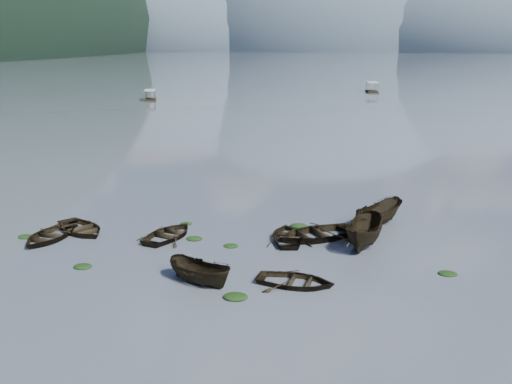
% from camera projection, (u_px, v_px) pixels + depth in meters
% --- Properties ---
extents(ground_plane, '(2400.00, 2400.00, 0.00)m').
position_uv_depth(ground_plane, '(209.00, 295.00, 27.34)').
color(ground_plane, '#4F5763').
extents(haze_mtn_a, '(520.00, 520.00, 280.00)m').
position_uv_depth(haze_mtn_a, '(203.00, 49.00, 929.38)').
color(haze_mtn_a, '#475666').
rests_on(haze_mtn_a, ground).
extents(haze_mtn_b, '(520.00, 520.00, 340.00)m').
position_uv_depth(haze_mtn_b, '(326.00, 49.00, 892.62)').
color(haze_mtn_b, '#475666').
rests_on(haze_mtn_b, ground).
extents(haze_mtn_c, '(520.00, 520.00, 260.00)m').
position_uv_depth(haze_mtn_c, '(460.00, 50.00, 855.86)').
color(haze_mtn_c, '#475666').
rests_on(haze_mtn_c, ground).
extents(rowboat_0, '(3.53, 4.64, 0.90)m').
position_uv_depth(rowboat_0, '(49.00, 239.00, 35.01)').
color(rowboat_0, black).
rests_on(rowboat_0, ground).
extents(rowboat_1, '(4.08, 4.89, 0.87)m').
position_uv_depth(rowboat_1, '(169.00, 238.00, 35.34)').
color(rowboat_1, black).
rests_on(rowboat_1, ground).
extents(rowboat_2, '(4.08, 2.94, 1.48)m').
position_uv_depth(rowboat_2, '(201.00, 283.00, 28.64)').
color(rowboat_2, black).
rests_on(rowboat_2, ground).
extents(rowboat_3, '(3.64, 4.53, 0.84)m').
position_uv_depth(rowboat_3, '(288.00, 240.00, 34.96)').
color(rowboat_3, black).
rests_on(rowboat_3, ground).
extents(rowboat_4, '(4.21, 3.19, 0.82)m').
position_uv_depth(rowboat_4, '(295.00, 285.00, 28.44)').
color(rowboat_4, black).
rests_on(rowboat_4, ground).
extents(rowboat_5, '(2.73, 5.28, 1.94)m').
position_uv_depth(rowboat_5, '(364.00, 246.00, 33.94)').
color(rowboat_5, black).
rests_on(rowboat_5, ground).
extents(rowboat_6, '(5.40, 5.13, 0.91)m').
position_uv_depth(rowboat_6, '(81.00, 232.00, 36.33)').
color(rowboat_6, black).
rests_on(rowboat_6, ground).
extents(rowboat_7, '(6.28, 5.93, 1.06)m').
position_uv_depth(rowboat_7, '(316.00, 238.00, 35.21)').
color(rowboat_7, black).
rests_on(rowboat_7, ground).
extents(rowboat_8, '(3.98, 4.57, 1.72)m').
position_uv_depth(rowboat_8, '(378.00, 224.00, 38.00)').
color(rowboat_8, black).
rests_on(rowboat_8, ground).
extents(weed_clump_0, '(1.02, 0.83, 0.22)m').
position_uv_depth(weed_clump_0, '(83.00, 267.00, 30.67)').
color(weed_clump_0, black).
rests_on(weed_clump_0, ground).
extents(weed_clump_1, '(1.02, 0.82, 0.22)m').
position_uv_depth(weed_clump_1, '(194.00, 239.00, 35.00)').
color(weed_clump_1, black).
rests_on(weed_clump_1, ground).
extents(weed_clump_2, '(1.19, 0.95, 0.26)m').
position_uv_depth(weed_clump_2, '(236.00, 298.00, 27.01)').
color(weed_clump_2, black).
rests_on(weed_clump_2, ground).
extents(weed_clump_3, '(0.89, 0.75, 0.20)m').
position_uv_depth(weed_clump_3, '(231.00, 246.00, 33.81)').
color(weed_clump_3, black).
rests_on(weed_clump_3, ground).
extents(weed_clump_4, '(1.00, 0.79, 0.21)m').
position_uv_depth(weed_clump_4, '(448.00, 274.00, 29.75)').
color(weed_clump_4, black).
rests_on(weed_clump_4, ground).
extents(weed_clump_5, '(1.01, 0.82, 0.21)m').
position_uv_depth(weed_clump_5, '(26.00, 237.00, 35.39)').
color(weed_clump_5, black).
rests_on(weed_clump_5, ground).
extents(weed_clump_6, '(0.84, 0.70, 0.18)m').
position_uv_depth(weed_clump_6, '(186.00, 224.00, 37.94)').
color(weed_clump_6, black).
rests_on(weed_clump_6, ground).
extents(weed_clump_7, '(1.14, 0.91, 0.25)m').
position_uv_depth(weed_clump_7, '(299.00, 227.00, 37.40)').
color(weed_clump_7, black).
rests_on(weed_clump_7, ground).
extents(pontoon_left, '(3.85, 5.78, 2.05)m').
position_uv_depth(pontoon_left, '(150.00, 100.00, 118.01)').
color(pontoon_left, black).
rests_on(pontoon_left, ground).
extents(pontoon_centre, '(3.33, 6.34, 2.32)m').
position_uv_depth(pontoon_centre, '(372.00, 92.00, 137.06)').
color(pontoon_centre, black).
rests_on(pontoon_centre, ground).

